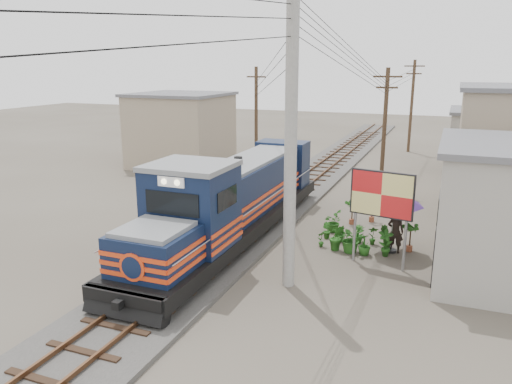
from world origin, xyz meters
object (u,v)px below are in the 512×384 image
at_px(billboard, 382,197).
at_px(market_umbrella, 394,198).
at_px(vendor, 396,232).
at_px(locomotive, 233,202).

distance_m(billboard, market_umbrella, 1.68).
xyz_separation_m(market_umbrella, vendor, (0.13, 0.02, -1.35)).
bearing_deg(vendor, locomotive, 12.40).
bearing_deg(market_umbrella, vendor, 9.24).
bearing_deg(billboard, locomotive, -174.05).
distance_m(locomotive, market_umbrella, 6.44).
bearing_deg(locomotive, billboard, -4.98).
xyz_separation_m(locomotive, vendor, (6.45, 1.09, -0.82)).
xyz_separation_m(locomotive, market_umbrella, (6.32, 1.07, 0.53)).
bearing_deg(market_umbrella, locomotive, -170.37).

